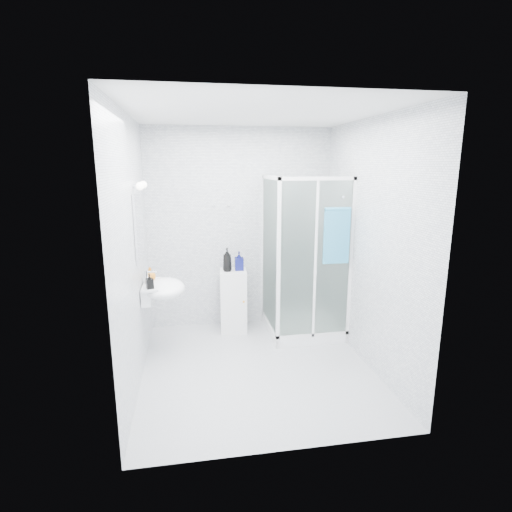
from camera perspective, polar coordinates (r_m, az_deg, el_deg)
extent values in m
cube|color=silver|center=(4.00, 0.14, 0.97)|extent=(2.40, 2.60, 2.60)
cube|color=#B9BCBF|center=(4.45, 0.13, -15.60)|extent=(2.40, 2.60, 0.01)
cube|color=white|center=(3.94, 0.15, 19.76)|extent=(2.40, 2.60, 0.01)
cube|color=white|center=(5.33, 6.63, -10.02)|extent=(0.90, 0.90, 0.12)
cube|color=white|center=(4.81, 2.21, 11.13)|extent=(0.04, 0.90, 0.04)
cube|color=white|center=(4.51, 8.82, 10.88)|extent=(0.90, 0.04, 0.04)
cube|color=white|center=(4.53, 3.22, -1.53)|extent=(0.04, 0.04, 2.00)
cube|color=white|center=(4.93, 2.00, 0.14)|extent=(0.02, 0.82, 1.84)
cube|color=white|center=(4.62, 8.46, -0.84)|extent=(0.82, 0.02, 1.84)
cube|color=white|center=(4.63, 8.42, -0.81)|extent=(0.03, 0.04, 1.84)
cylinder|color=silver|center=(5.34, 5.82, 4.46)|extent=(0.02, 0.02, 1.00)
cylinder|color=silver|center=(5.27, 6.03, 9.48)|extent=(0.09, 0.05, 0.09)
cylinder|color=silver|center=(5.44, 6.17, 1.39)|extent=(0.12, 0.04, 0.12)
cylinder|color=silver|center=(4.58, 12.25, 8.26)|extent=(0.03, 0.05, 0.03)
cube|color=white|center=(4.54, -15.25, -5.21)|extent=(0.10, 0.40, 0.18)
ellipsoid|color=white|center=(4.51, -13.01, -4.54)|extent=(0.46, 0.56, 0.20)
cube|color=white|center=(4.51, -14.56, -3.98)|extent=(0.16, 0.50, 0.02)
cylinder|color=silver|center=(4.49, -15.38, -3.02)|extent=(0.04, 0.04, 0.16)
cylinder|color=silver|center=(4.47, -14.79, -2.20)|extent=(0.12, 0.02, 0.02)
cube|color=white|center=(4.38, -16.41, 4.15)|extent=(0.02, 0.60, 0.70)
cylinder|color=silver|center=(4.18, -16.81, 9.53)|extent=(0.05, 0.04, 0.04)
sphere|color=white|center=(4.18, -16.26, 9.56)|extent=(0.08, 0.08, 0.08)
cylinder|color=silver|center=(4.50, -16.33, 9.76)|extent=(0.05, 0.04, 0.04)
sphere|color=white|center=(4.49, -15.82, 9.78)|extent=(0.08, 0.08, 0.08)
cylinder|color=silver|center=(5.16, -6.16, 7.18)|extent=(0.02, 0.04, 0.02)
sphere|color=silver|center=(5.13, -6.14, 7.15)|extent=(0.03, 0.03, 0.03)
cylinder|color=silver|center=(5.18, -3.93, 7.24)|extent=(0.02, 0.04, 0.02)
sphere|color=silver|center=(5.15, -3.90, 7.21)|extent=(0.03, 0.03, 0.03)
cube|color=white|center=(5.22, -3.21, -6.38)|extent=(0.37, 0.37, 0.81)
cube|color=white|center=(5.07, -3.00, -6.98)|extent=(0.30, 0.04, 0.69)
sphere|color=orange|center=(5.05, -1.77, -6.55)|extent=(0.03, 0.03, 0.03)
cube|color=teal|center=(4.60, 11.45, 2.73)|extent=(0.30, 0.04, 0.62)
cylinder|color=teal|center=(4.55, 11.62, 6.56)|extent=(0.30, 0.04, 0.04)
imported|color=black|center=(5.04, -4.14, -0.53)|extent=(0.14, 0.14, 0.30)
imported|color=#0D1152|center=(5.09, -2.43, -0.70)|extent=(0.11, 0.11, 0.24)
imported|color=orange|center=(4.59, -14.89, -2.52)|extent=(0.16, 0.16, 0.16)
imported|color=black|center=(4.31, -14.96, -3.51)|extent=(0.09, 0.09, 0.16)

